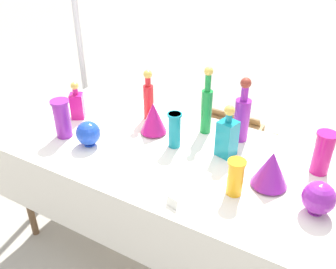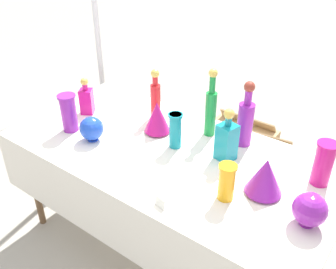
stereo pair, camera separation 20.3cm
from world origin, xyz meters
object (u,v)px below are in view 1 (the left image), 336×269
round_bowl_0 (319,198)px  round_bowl_1 (88,133)px  fluted_vase_1 (153,118)px  slender_vase_3 (175,129)px  cardboard_box_behind_right (241,158)px  cardboard_box_behind_left (225,144)px  slender_vase_0 (62,118)px  slender_vase_2 (236,176)px  fluted_vase_0 (271,169)px  square_decanter_0 (227,135)px  tall_bottle_1 (207,106)px  slender_vase_1 (323,152)px  square_decanter_1 (77,104)px  tall_bottle_0 (242,115)px  tall_bottle_2 (148,97)px  canopy_pole (79,38)px

round_bowl_0 → round_bowl_1: size_ratio=1.06×
fluted_vase_1 → slender_vase_3: bearing=-19.9°
cardboard_box_behind_right → cardboard_box_behind_left: bearing=152.3°
cardboard_box_behind_left → cardboard_box_behind_right: 0.21m
slender_vase_0 → slender_vase_2: size_ratio=1.25×
slender_vase_2 → cardboard_box_behind_right: size_ratio=0.33×
fluted_vase_0 → slender_vase_0: bearing=-172.9°
fluted_vase_0 → cardboard_box_behind_right: bearing=114.0°
square_decanter_0 → fluted_vase_0: bearing=-27.1°
tall_bottle_1 → slender_vase_1: bearing=-6.3°
square_decanter_1 → slender_vase_2: square_decanter_1 is taller
slender_vase_2 → square_decanter_1: bearing=169.9°
square_decanter_1 → fluted_vase_0: bearing=-3.0°
slender_vase_0 → cardboard_box_behind_right: slender_vase_0 is taller
fluted_vase_0 → round_bowl_0: fluted_vase_0 is taller
fluted_vase_1 → round_bowl_1: size_ratio=1.35×
tall_bottle_0 → tall_bottle_2: size_ratio=1.18×
square_decanter_1 → canopy_pole: bearing=128.5°
slender_vase_3 → round_bowl_0: (0.80, -0.15, -0.03)m
tall_bottle_2 → square_decanter_1: (-0.39, -0.22, -0.05)m
slender_vase_0 → slender_vase_3: 0.65m
slender_vase_2 → cardboard_box_behind_left: (-0.50, 1.23, -0.67)m
fluted_vase_0 → fluted_vase_1: 0.76m
slender_vase_1 → cardboard_box_behind_left: bearing=133.6°
round_bowl_0 → cardboard_box_behind_right: bearing=122.4°
square_decanter_1 → tall_bottle_1: bearing=17.4°
fluted_vase_1 → cardboard_box_behind_left: fluted_vase_1 is taller
slender_vase_3 → fluted_vase_1: 0.19m
tall_bottle_2 → slender_vase_0: tall_bottle_2 is taller
square_decanter_1 → fluted_vase_1: square_decanter_1 is taller
tall_bottle_2 → slender_vase_2: bearing=-29.6°
tall_bottle_1 → tall_bottle_2: tall_bottle_1 is taller
tall_bottle_1 → square_decanter_0: tall_bottle_1 is taller
tall_bottle_0 → canopy_pole: canopy_pole is taller
tall_bottle_0 → tall_bottle_2: tall_bottle_0 is taller
slender_vase_0 → slender_vase_2: slender_vase_0 is taller
cardboard_box_behind_right → fluted_vase_1: bearing=-109.4°
tall_bottle_0 → square_decanter_0: (-0.01, -0.19, -0.03)m
cardboard_box_behind_right → canopy_pole: (-1.26, -0.37, 0.90)m
tall_bottle_1 → cardboard_box_behind_left: tall_bottle_1 is taller
tall_bottle_1 → slender_vase_3: 0.25m
round_bowl_0 → fluted_vase_1: bearing=167.4°
cardboard_box_behind_left → slender_vase_2: bearing=-67.8°
cardboard_box_behind_right → canopy_pole: 1.59m
slender_vase_3 → cardboard_box_behind_left: bearing=93.3°
tall_bottle_1 → slender_vase_1: tall_bottle_1 is taller
tall_bottle_2 → slender_vase_1: 1.06m
slender_vase_1 → cardboard_box_behind_left: (-0.81, 0.85, -0.69)m
tall_bottle_1 → square_decanter_1: 0.82m
round_bowl_1 → cardboard_box_behind_left: 1.45m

